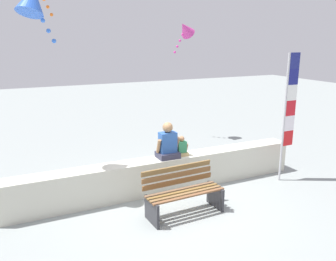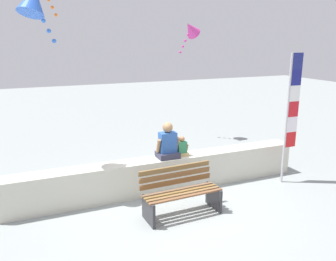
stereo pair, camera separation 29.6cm
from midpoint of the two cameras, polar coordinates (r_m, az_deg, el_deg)
The scene contains 8 objects.
ground_plane at distance 7.19m, azimuth 2.61°, elevation -12.10°, with size 40.00×40.00×0.00m, color gray.
seawall_ledge at distance 7.71m, azimuth 0.04°, elevation -7.13°, with size 6.59×0.47×0.75m, color beige.
park_bench at distance 6.75m, azimuth 3.34°, elevation -10.12°, with size 1.52×0.67×0.88m.
person_adult at distance 7.53m, azimuth 1.07°, elevation -2.21°, with size 0.51×0.38×0.78m.
person_child at distance 7.70m, azimuth 3.35°, elevation -2.86°, with size 0.29×0.21×0.45m.
flag_banner at distance 8.33m, azimuth 20.26°, elevation 3.19°, with size 0.33×0.05×2.95m.
kite_magenta at distance 11.34m, azimuth 4.46°, elevation 16.10°, with size 0.76×0.73×1.08m.
kite_blue at distance 7.22m, azimuth -19.92°, elevation 19.19°, with size 0.82×0.83×1.09m.
Camera 2 is at (-2.65, -5.85, 3.23)m, focal length 37.57 mm.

